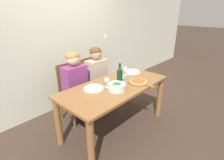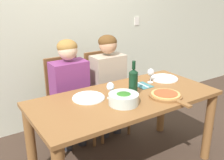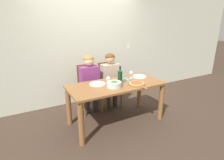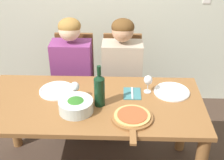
# 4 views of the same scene
# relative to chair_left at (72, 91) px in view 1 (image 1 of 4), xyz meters

# --- Properties ---
(ground_plane) EXTENTS (40.00, 40.00, 0.00)m
(ground_plane) POSITION_rel_chair_left_xyz_m (0.26, -0.75, -0.52)
(ground_plane) COLOR #3D2D23
(back_wall) EXTENTS (10.00, 0.06, 2.70)m
(back_wall) POSITION_rel_chair_left_xyz_m (0.26, 0.52, 0.83)
(back_wall) COLOR beige
(back_wall) RESTS_ON ground
(dining_table) EXTENTS (1.73, 0.81, 0.77)m
(dining_table) POSITION_rel_chair_left_xyz_m (0.26, -0.75, 0.11)
(dining_table) COLOR brown
(dining_table) RESTS_ON ground
(chair_left) EXTENTS (0.42, 0.42, 0.99)m
(chair_left) POSITION_rel_chair_left_xyz_m (0.00, 0.00, 0.00)
(chair_left) COLOR brown
(chair_left) RESTS_ON ground
(chair_right) EXTENTS (0.42, 0.42, 0.99)m
(chair_right) POSITION_rel_chair_left_xyz_m (0.49, 0.00, 0.00)
(chair_right) COLOR brown
(chair_right) RESTS_ON ground
(person_woman) EXTENTS (0.47, 0.51, 1.22)m
(person_woman) POSITION_rel_chair_left_xyz_m (0.00, -0.12, 0.21)
(person_woman) COLOR #28282D
(person_woman) RESTS_ON ground
(person_man) EXTENTS (0.47, 0.51, 1.22)m
(person_man) POSITION_rel_chair_left_xyz_m (0.49, -0.12, 0.21)
(person_man) COLOR #28282D
(person_man) RESTS_ON ground
(wine_bottle) EXTENTS (0.08, 0.08, 0.33)m
(wine_bottle) POSITION_rel_chair_left_xyz_m (0.32, -0.79, 0.39)
(wine_bottle) COLOR black
(wine_bottle) RESTS_ON dining_table
(broccoli_bowl) EXTENTS (0.26, 0.26, 0.10)m
(broccoli_bowl) POSITION_rel_chair_left_xyz_m (0.15, -0.88, 0.30)
(broccoli_bowl) COLOR silver
(broccoli_bowl) RESTS_ON dining_table
(dinner_plate_left) EXTENTS (0.29, 0.29, 0.02)m
(dinner_plate_left) POSITION_rel_chair_left_xyz_m (-0.05, -0.61, 0.26)
(dinner_plate_left) COLOR white
(dinner_plate_left) RESTS_ON dining_table
(dinner_plate_right) EXTENTS (0.29, 0.29, 0.02)m
(dinner_plate_right) POSITION_rel_chair_left_xyz_m (0.89, -0.60, 0.26)
(dinner_plate_right) COLOR white
(dinner_plate_right) RESTS_ON dining_table
(pizza_on_board) EXTENTS (0.30, 0.44, 0.04)m
(pizza_on_board) POSITION_rel_chair_left_xyz_m (0.56, -0.97, 0.27)
(pizza_on_board) COLOR brown
(pizza_on_board) RESTS_ON dining_table
(wine_glass_left) EXTENTS (0.07, 0.07, 0.15)m
(wine_glass_left) POSITION_rel_chair_left_xyz_m (0.12, -0.72, 0.35)
(wine_glass_left) COLOR silver
(wine_glass_left) RESTS_ON dining_table
(wine_glass_right) EXTENTS (0.07, 0.07, 0.15)m
(wine_glass_right) POSITION_rel_chair_left_xyz_m (0.69, -0.60, 0.35)
(wine_glass_right) COLOR silver
(wine_glass_right) RESTS_ON dining_table
(fork_on_napkin) EXTENTS (0.14, 0.18, 0.01)m
(fork_on_napkin) POSITION_rel_chair_left_xyz_m (0.57, -0.63, 0.25)
(fork_on_napkin) COLOR #387075
(fork_on_napkin) RESTS_ON dining_table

